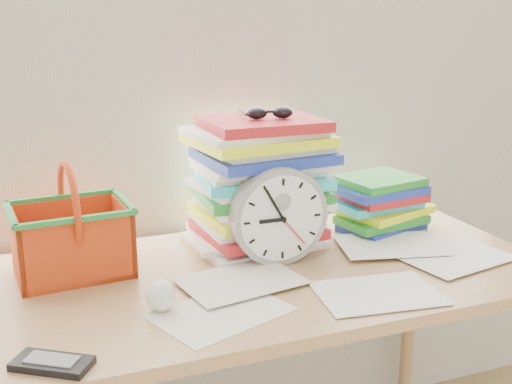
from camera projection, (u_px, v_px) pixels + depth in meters
name	position (u px, v px, depth m)	size (l,w,h in m)	color
curtain	(216.00, 37.00, 1.78)	(2.40, 0.01, 2.50)	beige
desk	(267.00, 298.00, 1.61)	(1.40, 0.70, 0.75)	#A77C4E
paper_stack	(259.00, 182.00, 1.73)	(0.36, 0.30, 0.35)	white
clock	(278.00, 216.00, 1.60)	(0.25, 0.25, 0.05)	gray
sunglasses	(270.00, 113.00, 1.67)	(0.14, 0.12, 0.03)	black
book_stack	(383.00, 204.00, 1.86)	(0.27, 0.21, 0.16)	white
basket	(70.00, 219.00, 1.53)	(0.27, 0.21, 0.27)	#E64A16
crumpled_ball	(160.00, 296.00, 1.36)	(0.07, 0.07, 0.07)	white
calculator	(52.00, 363.00, 1.15)	(0.14, 0.07, 0.01)	black
scattered_papers	(267.00, 268.00, 1.58)	(1.26, 0.42, 0.02)	white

